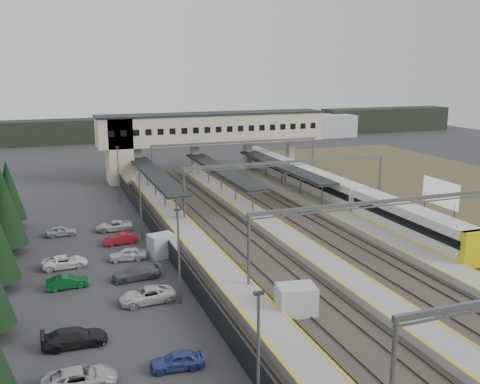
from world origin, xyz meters
name	(u,v)px	position (x,y,z in m)	size (l,w,h in m)	color
ground	(239,260)	(0.00, 0.00, 0.00)	(220.00, 220.00, 0.00)	#2B2B2D
car_park	(116,304)	(-13.11, -7.60, 0.61)	(10.60, 44.60, 1.29)	#BCBABF
lampposts	(156,223)	(-8.00, 1.25, 4.34)	(0.50, 53.25, 8.07)	slate
fence	(164,243)	(-6.50, 5.00, 1.00)	(0.08, 90.00, 2.00)	#26282B
relay_cabin_near	(296,301)	(-0.01, -13.14, 1.23)	(3.25, 2.59, 2.47)	#A9ADAF
relay_cabin_far	(162,245)	(-6.99, 3.77, 1.15)	(2.89, 2.57, 2.29)	#A9ADAF
rail_corridor	(300,233)	(9.34, 5.00, 0.29)	(34.00, 90.00, 0.92)	#322D25
canopies	(221,170)	(7.00, 27.00, 3.92)	(23.10, 30.00, 3.28)	black
footbridge	(198,132)	(7.70, 42.00, 7.93)	(40.40, 6.40, 11.20)	beige
gantries	(331,187)	(12.00, 3.00, 6.00)	(28.40, 62.28, 7.17)	slate
train	(324,187)	(20.00, 18.90, 2.04)	(2.85, 59.44, 3.58)	silver
billboard	(440,194)	(27.68, 3.69, 3.70)	(0.20, 6.36, 5.47)	slate
treeline_far	(205,128)	(23.81, 92.28, 2.95)	(170.00, 19.00, 7.00)	black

